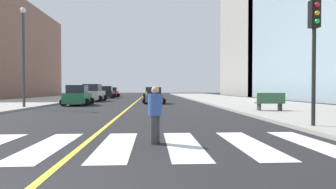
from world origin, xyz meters
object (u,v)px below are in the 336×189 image
Objects in this scene: car_black_third at (107,93)px; pedestrian_crossing at (155,112)px; car_yellow_sixth at (150,92)px; car_green_seventh at (78,96)px; park_bench at (270,102)px; car_white_fourth at (152,94)px; car_red_second at (113,92)px; car_silver_fifth at (93,93)px; traffic_light_near_corner at (314,38)px; street_lamp at (23,49)px; car_gray_nearest at (154,96)px.

pedestrian_crossing is (7.40, -38.78, -0.05)m from car_black_third.
car_yellow_sixth is 0.99× the size of car_green_seventh.
car_yellow_sixth is at bearing 13.94° from park_bench.
car_white_fourth is at bearing -146.06° from pedestrian_crossing.
car_green_seventh is 2.35× the size of park_bench.
car_green_seventh is (0.51, -27.24, 0.03)m from car_red_second.
car_red_second is at bearing 92.04° from car_silver_fifth.
traffic_light_near_corner is at bearing -54.61° from car_green_seventh.
car_red_second is 16.25m from car_white_fourth.
car_black_third is 1.06× the size of car_yellow_sixth.
traffic_light_near_corner is (12.84, -16.39, 2.54)m from car_green_seventh.
car_silver_fifth is (0.16, -11.78, 0.05)m from car_black_third.
car_black_third is at bearing -69.90° from traffic_light_near_corner.
street_lamp is at bearing -97.48° from car_black_third.
car_red_second is 45.70m from traffic_light_near_corner.
park_bench is (14.83, -36.29, -0.15)m from car_red_second.
car_black_third reaches higher than car_green_seventh.
car_silver_fifth reaches higher than pedestrian_crossing.
street_lamp reaches higher than car_green_seventh.
car_silver_fifth reaches higher than park_bench.
car_green_seventh reaches higher than car_red_second.
car_green_seventh is (0.32, -8.25, -0.11)m from car_silver_fifth.
pedestrian_crossing is at bearing -55.61° from street_lamp.
car_silver_fifth is 13.35m from street_lamp.
car_red_second is 46.58m from pedestrian_crossing.
car_black_third is 0.97× the size of traffic_light_near_corner.
car_red_second is 1.05× the size of car_white_fourth.
car_red_second is 2.24× the size of park_bench.
park_bench is at bearing -15.32° from street_lamp.
car_silver_fifth is at bearing 89.54° from car_green_seventh.
car_black_third reaches higher than park_bench.
car_black_third reaches higher than car_gray_nearest.
park_bench is (14.32, -9.05, -0.18)m from car_green_seventh.
car_red_second is 0.96× the size of car_yellow_sixth.
car_yellow_sixth is 35.85m from park_bench.
car_black_third is at bearing 28.31° from park_bench.
traffic_light_near_corner is at bearing 107.00° from car_gray_nearest.
car_yellow_sixth is (6.82, 17.68, -0.11)m from car_silver_fifth.
car_red_second is 27.24m from car_green_seventh.
car_gray_nearest is 9.22m from car_silver_fifth.
car_black_third is 39.48m from pedestrian_crossing.
car_red_second is 2.55× the size of pedestrian_crossing.
park_bench is 1.14× the size of pedestrian_crossing.
pedestrian_crossing is (-0.14, -21.49, 0.09)m from car_gray_nearest.
car_white_fourth is 20.11m from street_lamp.
car_black_third is at bearing 84.21° from street_lamp.
traffic_light_near_corner is (5.93, -29.18, 2.61)m from car_white_fourth.
traffic_light_near_corner is at bearing -60.42° from car_silver_fifth.
car_green_seventh is (0.48, -20.03, -0.05)m from car_black_third.
traffic_light_near_corner is at bearing 145.62° from pedestrian_crossing.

